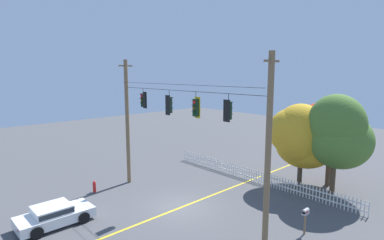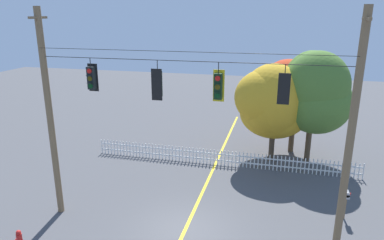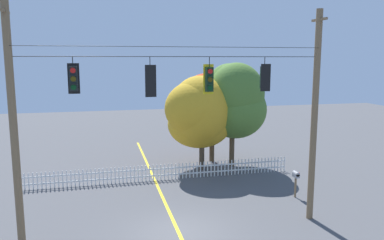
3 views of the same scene
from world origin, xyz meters
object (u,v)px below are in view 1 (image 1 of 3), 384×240
object	(u,v)px
autumn_maple_near_fence	(300,137)
fire_hydrant	(94,187)
autumn_oak_far_east	(337,132)
roadside_mailbox	(305,213)
parked_car	(54,215)
traffic_signal_northbound_secondary	(228,111)
autumn_maple_mid	(324,131)
traffic_signal_westbound_side	(196,108)
traffic_signal_northbound_primary	(143,100)
traffic_signal_eastbound_side	(169,105)

from	to	relation	value
autumn_maple_near_fence	fire_hydrant	distance (m)	15.18
autumn_oak_far_east	roadside_mailbox	size ratio (longest dim) A/B	5.00
parked_car	traffic_signal_northbound_secondary	bearing A→B (deg)	44.14
autumn_maple_near_fence	autumn_maple_mid	distance (m)	1.92
parked_car	autumn_maple_mid	bearing A→B (deg)	66.70
autumn_maple_mid	traffic_signal_westbound_side	bearing A→B (deg)	-105.60
autumn_oak_far_east	roadside_mailbox	xyz separation A→B (m)	(1.22, -6.47, -3.28)
traffic_signal_northbound_primary	autumn_maple_near_fence	bearing A→B (deg)	51.03
traffic_signal_northbound_primary	autumn_maple_mid	xyz separation A→B (m)	(8.13, 10.29, -2.39)
autumn_maple_mid	autumn_oak_far_east	xyz separation A→B (m)	(1.42, -1.21, 0.31)
traffic_signal_eastbound_side	parked_car	distance (m)	9.01
traffic_signal_northbound_primary	autumn_maple_near_fence	xyz separation A→B (m)	(7.07, 8.74, -2.78)
traffic_signal_northbound_primary	roadside_mailbox	world-z (taller)	traffic_signal_northbound_primary
traffic_signal_eastbound_side	parked_car	bearing A→B (deg)	-106.99
fire_hydrant	traffic_signal_northbound_secondary	bearing A→B (deg)	16.28
autumn_oak_far_east	fire_hydrant	size ratio (longest dim) A/B	8.54
traffic_signal_northbound_primary	fire_hydrant	world-z (taller)	traffic_signal_northbound_primary
traffic_signal_westbound_side	autumn_oak_far_east	distance (m)	10.24
autumn_oak_far_east	traffic_signal_westbound_side	bearing A→B (deg)	-115.30
roadside_mailbox	autumn_oak_far_east	bearing A→B (deg)	100.68
autumn_oak_far_east	parked_car	xyz separation A→B (m)	(-8.71, -15.71, -3.82)
autumn_oak_far_east	parked_car	size ratio (longest dim) A/B	1.77
traffic_signal_northbound_secondary	autumn_maple_mid	distance (m)	10.59
traffic_signal_eastbound_side	autumn_oak_far_east	xyz separation A→B (m)	(6.69, 9.10, -1.97)
traffic_signal_northbound_primary	traffic_signal_eastbound_side	bearing A→B (deg)	-0.38
traffic_signal_northbound_primary	fire_hydrant	size ratio (longest dim) A/B	1.70
traffic_signal_northbound_primary	traffic_signal_northbound_secondary	world-z (taller)	same
traffic_signal_westbound_side	fire_hydrant	world-z (taller)	traffic_signal_westbound_side
traffic_signal_westbound_side	traffic_signal_northbound_primary	bearing A→B (deg)	-179.99
autumn_maple_mid	parked_car	distance (m)	18.75
traffic_signal_eastbound_side	roadside_mailbox	xyz separation A→B (m)	(7.91, 2.63, -5.25)
fire_hydrant	traffic_signal_eastbound_side	bearing A→B (deg)	29.78
traffic_signal_northbound_primary	parked_car	distance (m)	8.91
traffic_signal_eastbound_side	autumn_oak_far_east	size ratio (longest dim) A/B	0.22
traffic_signal_northbound_secondary	traffic_signal_northbound_primary	bearing A→B (deg)	179.86
autumn_maple_near_fence	traffic_signal_northbound_primary	bearing A→B (deg)	-128.97
traffic_signal_northbound_primary	autumn_oak_far_east	bearing A→B (deg)	43.55
autumn_maple_near_fence	autumn_oak_far_east	bearing A→B (deg)	7.87
traffic_signal_eastbound_side	traffic_signal_westbound_side	xyz separation A→B (m)	(2.39, 0.02, 0.03)
traffic_signal_eastbound_side	fire_hydrant	distance (m)	8.30
traffic_signal_northbound_primary	roadside_mailbox	bearing A→B (deg)	13.63
traffic_signal_northbound_primary	traffic_signal_westbound_side	bearing A→B (deg)	0.01
traffic_signal_eastbound_side	roadside_mailbox	size ratio (longest dim) A/B	1.11
traffic_signal_westbound_side	autumn_maple_near_fence	bearing A→B (deg)	78.30
traffic_signal_eastbound_side	traffic_signal_westbound_side	world-z (taller)	same
parked_car	roadside_mailbox	bearing A→B (deg)	42.94
traffic_signal_northbound_primary	autumn_maple_near_fence	distance (m)	11.58
traffic_signal_eastbound_side	autumn_oak_far_east	bearing A→B (deg)	53.70
traffic_signal_northbound_primary	parked_car	size ratio (longest dim) A/B	0.35
traffic_signal_eastbound_side	autumn_maple_mid	size ratio (longest dim) A/B	0.25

